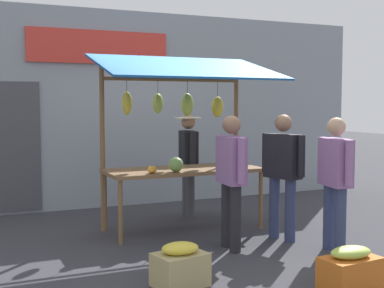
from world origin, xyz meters
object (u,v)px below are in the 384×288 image
at_px(vendor_with_sunhat, 188,157).
at_px(produce_crate_side, 180,266).
at_px(shopper_in_grey_tee, 335,175).
at_px(shopper_in_striped_shirt, 283,167).
at_px(shopper_with_ponytail, 231,172).
at_px(produce_crate_near, 350,269).
at_px(market_stall, 183,121).

xyz_separation_m(vendor_with_sunhat, produce_crate_side, (1.35, 2.88, -0.75)).
height_order(vendor_with_sunhat, shopper_in_grey_tee, shopper_in_grey_tee).
relative_size(shopper_in_grey_tee, produce_crate_side, 2.91).
xyz_separation_m(shopper_in_striped_shirt, shopper_with_ponytail, (0.84, 0.14, -0.00)).
bearing_deg(shopper_in_striped_shirt, produce_crate_near, 151.11).
relative_size(shopper_in_striped_shirt, produce_crate_near, 2.72).
bearing_deg(shopper_with_ponytail, vendor_with_sunhat, -2.28).
bearing_deg(market_stall, shopper_in_striped_shirt, 133.35).
height_order(vendor_with_sunhat, produce_crate_side, vendor_with_sunhat).
bearing_deg(vendor_with_sunhat, shopper_in_striped_shirt, 29.36).
bearing_deg(shopper_with_ponytail, shopper_in_striped_shirt, -74.67).
xyz_separation_m(shopper_with_ponytail, produce_crate_near, (-0.40, 1.70, -0.77)).
xyz_separation_m(market_stall, vendor_with_sunhat, (-0.41, -0.74, -0.60)).
distance_m(shopper_in_striped_shirt, shopper_with_ponytail, 0.86).
bearing_deg(market_stall, shopper_in_grey_tee, 124.76).
height_order(vendor_with_sunhat, produce_crate_near, vendor_with_sunhat).
xyz_separation_m(shopper_in_grey_tee, produce_crate_near, (0.69, 1.10, -0.75)).
xyz_separation_m(shopper_in_grey_tee, shopper_in_striped_shirt, (0.26, -0.74, 0.02)).
bearing_deg(shopper_in_grey_tee, shopper_with_ponytail, 70.96).
distance_m(vendor_with_sunhat, shopper_in_striped_shirt, 1.87).
bearing_deg(market_stall, vendor_with_sunhat, -118.96).
relative_size(market_stall, shopper_in_striped_shirt, 1.51).
bearing_deg(shopper_with_ponytail, produce_crate_near, -161.02).
relative_size(vendor_with_sunhat, shopper_in_striped_shirt, 0.98).
bearing_deg(vendor_with_sunhat, market_stall, -17.58).
height_order(shopper_in_grey_tee, produce_crate_side, shopper_in_grey_tee).
bearing_deg(produce_crate_near, produce_crate_side, -26.62).
bearing_deg(shopper_in_striped_shirt, market_stall, 27.81).
distance_m(vendor_with_sunhat, shopper_with_ponytail, 1.94).
bearing_deg(produce_crate_near, market_stall, -79.30).
xyz_separation_m(shopper_in_grey_tee, shopper_with_ponytail, (1.10, -0.60, 0.02)).
distance_m(vendor_with_sunhat, produce_crate_side, 3.27).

